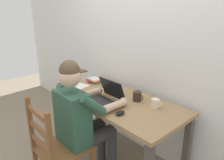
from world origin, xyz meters
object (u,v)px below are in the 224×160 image
Objects in this scene: desk at (116,107)px; coffee_mug_dark at (137,96)px; book_stack_main at (95,80)px; computer_mouse at (120,113)px; laptop at (105,97)px; seated_person at (82,117)px; coffee_mug_white at (155,103)px; wooden_chair at (57,150)px; landscape_photo_print at (78,91)px.

desk is 0.27m from coffee_mug_dark.
book_stack_main is at bearing 177.88° from coffee_mug_dark.
laptop is at bearing 164.88° from computer_mouse.
seated_person reaches higher than book_stack_main.
laptop reaches higher than coffee_mug_white.
wooden_chair is 8.05× the size of coffee_mug_white.
laptop is 0.31m from computer_mouse.
coffee_mug_white is 0.98m from book_stack_main.
seated_person is 6.04× the size of book_stack_main.
coffee_mug_white is (0.41, 0.57, 0.10)m from seated_person.
computer_mouse is (0.29, -0.21, 0.12)m from desk.
book_stack_main is (-0.86, 0.37, 0.01)m from computer_mouse.
wooden_chair is at bearing -120.87° from computer_mouse.
book_stack_main is (-0.76, 0.03, -0.02)m from coffee_mug_dark.
desk is at bearing -160.63° from coffee_mug_white.
computer_mouse is (0.29, 0.49, 0.30)m from wooden_chair.
computer_mouse is 0.38m from coffee_mug_white.
landscape_photo_print is (-0.74, 0.04, -0.02)m from computer_mouse.
computer_mouse is 0.94m from book_stack_main.
wooden_chair is (-0.00, -0.28, -0.23)m from seated_person.
coffee_mug_white is at bearing 3.44° from coffee_mug_dark.
wooden_chair is (-0.00, -0.70, -0.19)m from desk.
coffee_mug_dark reaches higher than landscape_photo_print.
computer_mouse is (0.30, -0.08, -0.04)m from laptop.
wooden_chair reaches higher than coffee_mug_white.
book_stack_main is 1.60× the size of landscape_photo_print.
coffee_mug_white is at bearing 64.08° from wooden_chair.
wooden_chair is at bearing -90.36° from desk.
coffee_mug_white is 0.57× the size of book_stack_main.
seated_person reaches higher than coffee_mug_white.
desk is 14.94× the size of computer_mouse.
landscape_photo_print is at bearing -154.70° from coffee_mug_dark.
coffee_mug_white reaches higher than landscape_photo_print.
desk is 7.20× the size of book_stack_main.
coffee_mug_white is at bearing 33.45° from laptop.
landscape_photo_print is (-0.64, -0.30, -0.05)m from coffee_mug_dark.
desk is 0.20m from laptop.
laptop is at bearing 91.16° from seated_person.
desk is 11.49× the size of landscape_photo_print.
wooden_chair is 0.75m from landscape_photo_print.
seated_person is 0.82m from book_stack_main.
wooden_chair is 1.00m from coffee_mug_white.
book_stack_main is at bearing 179.13° from coffee_mug_white.
laptop is at bearing -126.91° from coffee_mug_dark.
book_stack_main is at bearing 134.26° from seated_person.
wooden_chair reaches higher than book_stack_main.
book_stack_main is (-0.56, 0.29, -0.02)m from laptop.
desk is 0.49m from landscape_photo_print.
computer_mouse is (0.29, 0.21, 0.08)m from seated_person.
desk is 1.19× the size of seated_person.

